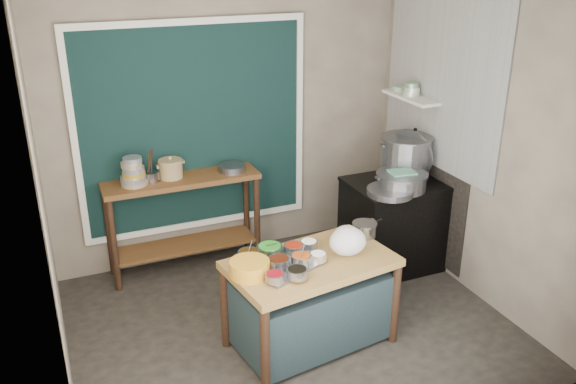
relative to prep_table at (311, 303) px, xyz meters
name	(u,v)px	position (x,y,z in m)	size (l,w,h in m)	color
floor	(289,325)	(-0.05, 0.30, -0.39)	(3.50, 3.00, 0.02)	#2F2A24
back_wall	(228,118)	(-0.05, 1.81, 1.02)	(3.50, 0.02, 2.80)	#776D5B
left_wall	(41,205)	(-1.81, 0.30, 1.02)	(0.02, 3.00, 2.80)	#776D5B
right_wall	(478,140)	(1.71, 0.30, 1.02)	(0.02, 3.00, 2.80)	#776D5B
curtain_panel	(194,128)	(-0.40, 1.77, 0.98)	(2.10, 0.02, 1.90)	black
curtain_frame	(194,129)	(-0.40, 1.76, 0.98)	(2.22, 0.03, 2.02)	beige
tile_panel	(441,76)	(1.69, 0.85, 1.48)	(0.02, 1.70, 1.70)	#B2B2AA
soot_patch	(425,190)	(1.69, 0.95, 0.32)	(0.01, 1.30, 1.30)	black
wall_shelf	(411,97)	(1.58, 1.15, 1.23)	(0.22, 0.70, 0.03)	beige
prep_table	(311,303)	(0.00, 0.00, 0.00)	(1.25, 0.72, 0.75)	brown
back_counter	(184,224)	(-0.60, 1.58, 0.10)	(1.45, 0.40, 0.95)	brown
stove_block	(395,225)	(1.30, 0.85, 0.05)	(0.90, 0.68, 0.85)	black
stove_top	(398,183)	(1.30, 0.85, 0.49)	(0.92, 0.69, 0.03)	black
condiment_tray	(284,265)	(-0.22, 0.00, 0.39)	(0.54, 0.39, 0.02)	gray
condiment_bowls	(280,259)	(-0.25, 0.02, 0.43)	(0.67, 0.56, 0.08)	gray
yellow_basin	(250,268)	(-0.50, -0.02, 0.43)	(0.29, 0.29, 0.11)	#C68326
saucepan	(364,229)	(0.58, 0.21, 0.43)	(0.21, 0.21, 0.11)	gray
plastic_bag_a	(348,241)	(0.30, -0.02, 0.48)	(0.29, 0.25, 0.22)	white
plastic_bag_b	(346,235)	(0.36, 0.13, 0.46)	(0.22, 0.18, 0.16)	white
bowl_stack	(133,173)	(-1.03, 1.56, 0.69)	(0.24, 0.24, 0.27)	tan
utensil_cup	(151,176)	(-0.87, 1.60, 0.62)	(0.16, 0.16, 0.09)	gray
ceramic_crock	(171,170)	(-0.68, 1.62, 0.65)	(0.23, 0.23, 0.16)	olive
wide_bowl	(232,168)	(-0.11, 1.56, 0.61)	(0.25, 0.25, 0.06)	gray
stock_pot	(405,157)	(1.43, 0.96, 0.70)	(0.51, 0.51, 0.40)	gray
pot_lid	(412,153)	(1.50, 0.95, 0.74)	(0.48, 0.48, 0.02)	gray
steamer	(402,181)	(1.23, 0.69, 0.58)	(0.48, 0.48, 0.16)	gray
green_cloth	(402,172)	(1.23, 0.69, 0.67)	(0.23, 0.18, 0.02)	#59A485
shallow_pan	(390,192)	(1.07, 0.62, 0.53)	(0.42, 0.42, 0.06)	gray
shelf_bowl_stack	(412,90)	(1.58, 1.15, 1.30)	(0.16, 0.16, 0.13)	silver
shelf_bowl_green	(399,89)	(1.58, 1.36, 1.26)	(0.13, 0.13, 0.05)	gray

